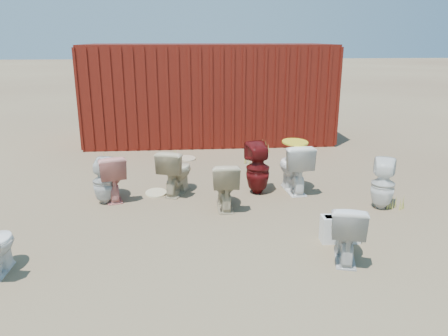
{
  "coord_description": "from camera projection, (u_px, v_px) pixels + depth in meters",
  "views": [
    {
      "loc": [
        -0.57,
        -6.06,
        2.55
      ],
      "look_at": [
        0.0,
        0.6,
        0.55
      ],
      "focal_mm": 35.0,
      "sensor_mm": 36.0,
      "label": 1
    }
  ],
  "objects": [
    {
      "name": "ground",
      "position": [
        227.0,
        214.0,
        6.56
      ],
      "size": [
        100.0,
        100.0,
        0.0
      ],
      "primitive_type": "plane",
      "color": "brown",
      "rests_on": "ground"
    },
    {
      "name": "shipping_container",
      "position": [
        209.0,
        93.0,
        11.18
      ],
      "size": [
        6.0,
        2.4,
        2.4
      ],
      "primitive_type": "cube",
      "color": "#52110D",
      "rests_on": "ground"
    },
    {
      "name": "toilet_front_pink",
      "position": [
        111.0,
        177.0,
        7.1
      ],
      "size": [
        0.63,
        0.84,
        0.76
      ],
      "primitive_type": "imported",
      "rotation": [
        0.0,
        0.0,
        3.44
      ],
      "color": "#E48C84",
      "rests_on": "ground"
    },
    {
      "name": "toilet_front_c",
      "position": [
        346.0,
        231.0,
        5.15
      ],
      "size": [
        0.58,
        0.79,
        0.72
      ],
      "primitive_type": "imported",
      "rotation": [
        0.0,
        0.0,
        2.86
      ],
      "color": "silver",
      "rests_on": "ground"
    },
    {
      "name": "toilet_front_maroon",
      "position": [
        258.0,
        168.0,
        7.34
      ],
      "size": [
        0.46,
        0.46,
        0.88
      ],
      "primitive_type": "imported",
      "rotation": [
        0.0,
        0.0,
        3.31
      ],
      "color": "#580F10",
      "rests_on": "ground"
    },
    {
      "name": "toilet_back_a",
      "position": [
        103.0,
        181.0,
        6.91
      ],
      "size": [
        0.39,
        0.39,
        0.73
      ],
      "primitive_type": "imported",
      "rotation": [
        0.0,
        0.0,
        2.96
      ],
      "color": "silver",
      "rests_on": "ground"
    },
    {
      "name": "toilet_back_beige_left",
      "position": [
        225.0,
        185.0,
        6.73
      ],
      "size": [
        0.42,
        0.73,
        0.75
      ],
      "primitive_type": "imported",
      "rotation": [
        0.0,
        0.0,
        3.15
      ],
      "color": "#BFB08C",
      "rests_on": "ground"
    },
    {
      "name": "toilet_back_beige_right",
      "position": [
        176.0,
        171.0,
        7.36
      ],
      "size": [
        0.69,
        0.87,
        0.78
      ],
      "primitive_type": "imported",
      "rotation": [
        0.0,
        0.0,
        2.76
      ],
      "color": "#C4B58F",
      "rests_on": "ground"
    },
    {
      "name": "toilet_back_yellowlid",
      "position": [
        294.0,
        167.0,
        7.46
      ],
      "size": [
        0.54,
        0.87,
        0.85
      ],
      "primitive_type": "imported",
      "rotation": [
        0.0,
        0.0,
        3.22
      ],
      "color": "white",
      "rests_on": "ground"
    },
    {
      "name": "toilet_back_e",
      "position": [
        383.0,
        184.0,
        6.69
      ],
      "size": [
        0.47,
        0.48,
        0.79
      ],
      "primitive_type": "imported",
      "rotation": [
        0.0,
        0.0,
        2.71
      ],
      "color": "white",
      "rests_on": "ground"
    },
    {
      "name": "yellow_lid",
      "position": [
        295.0,
        142.0,
        7.33
      ],
      "size": [
        0.43,
        0.54,
        0.02
      ],
      "primitive_type": "ellipsoid",
      "color": "yellow",
      "rests_on": "toilet_back_yellowlid"
    },
    {
      "name": "loose_tank",
      "position": [
        340.0,
        229.0,
        5.65
      ],
      "size": [
        0.51,
        0.22,
        0.35
      ],
      "primitive_type": "cube",
      "rotation": [
        0.0,
        0.0,
        -0.04
      ],
      "color": "silver",
      "rests_on": "ground"
    },
    {
      "name": "loose_lid_near",
      "position": [
        187.0,
        158.0,
        9.57
      ],
      "size": [
        0.49,
        0.57,
        0.02
      ],
      "primitive_type": "ellipsoid",
      "rotation": [
        0.0,
        0.0,
        0.25
      ],
      "color": "tan",
      "rests_on": "ground"
    },
    {
      "name": "loose_lid_far",
      "position": [
        156.0,
        193.0,
        7.44
      ],
      "size": [
        0.37,
        0.48,
        0.02
      ],
      "primitive_type": "ellipsoid",
      "rotation": [
        0.0,
        0.0,
        0.03
      ],
      "color": "beige",
      "rests_on": "ground"
    },
    {
      "name": "weed_clump_a",
      "position": [
        110.0,
        160.0,
        8.98
      ],
      "size": [
        0.36,
        0.36,
        0.27
      ],
      "primitive_type": "cone",
      "color": "#A8A343",
      "rests_on": "ground"
    },
    {
      "name": "weed_clump_b",
      "position": [
        250.0,
        158.0,
        9.11
      ],
      "size": [
        0.32,
        0.32,
        0.29
      ],
      "primitive_type": "cone",
      "color": "#A8A343",
      "rests_on": "ground"
    },
    {
      "name": "weed_clump_c",
      "position": [
        311.0,
        157.0,
        9.12
      ],
      "size": [
        0.36,
        0.36,
        0.32
      ],
      "primitive_type": "cone",
      "color": "#A8A343",
      "rests_on": "ground"
    },
    {
      "name": "weed_clump_d",
      "position": [
        170.0,
        154.0,
        9.48
      ],
      "size": [
        0.3,
        0.3,
        0.23
      ],
      "primitive_type": "cone",
      "color": "#A8A343",
      "rests_on": "ground"
    },
    {
      "name": "weed_clump_e",
      "position": [
        264.0,
        147.0,
        9.95
      ],
      "size": [
        0.34,
        0.34,
        0.31
      ],
      "primitive_type": "cone",
      "color": "#A8A343",
      "rests_on": "ground"
    },
    {
      "name": "weed_clump_f",
      "position": [
        396.0,
        202.0,
        6.76
      ],
      "size": [
        0.28,
        0.28,
        0.21
      ],
      "primitive_type": "cone",
      "color": "#A8A343",
      "rests_on": "ground"
    }
  ]
}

